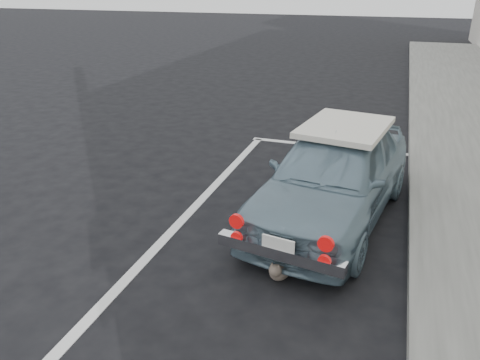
# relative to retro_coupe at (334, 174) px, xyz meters

# --- Properties ---
(pline_front) EXTENTS (3.00, 0.12, 0.01)m
(pline_front) POSITION_rel_retro_coupe_xyz_m (-0.35, 2.72, -0.59)
(pline_front) COLOR silver
(pline_front) RESTS_ON ground
(pline_side) EXTENTS (0.12, 7.00, 0.01)m
(pline_side) POSITION_rel_retro_coupe_xyz_m (-1.75, -0.78, -0.59)
(pline_side) COLOR silver
(pline_side) RESTS_ON ground
(retro_coupe) EXTENTS (1.91, 3.60, 1.16)m
(retro_coupe) POSITION_rel_retro_coupe_xyz_m (0.00, 0.00, 0.00)
(retro_coupe) COLOR #718E9F
(retro_coupe) RESTS_ON ground
(cat) EXTENTS (0.26, 0.48, 0.26)m
(cat) POSITION_rel_retro_coupe_xyz_m (-0.29, -1.51, -0.47)
(cat) COLOR #796E5C
(cat) RESTS_ON ground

